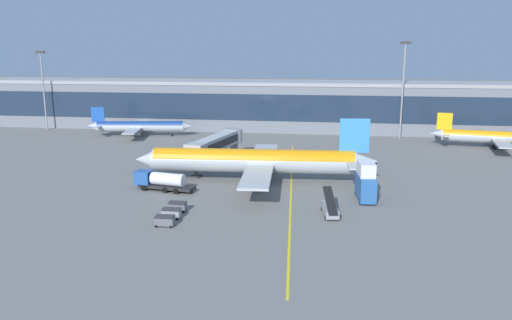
# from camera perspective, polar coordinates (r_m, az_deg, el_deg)

# --- Properties ---
(ground_plane) EXTENTS (700.00, 700.00, 0.00)m
(ground_plane) POSITION_cam_1_polar(r_m,az_deg,el_deg) (86.15, 0.17, -3.51)
(ground_plane) COLOR slate
(apron_lead_in_line) EXTENTS (5.83, 79.83, 0.01)m
(apron_lead_in_line) POSITION_cam_1_polar(r_m,az_deg,el_deg) (87.46, 4.06, -3.29)
(apron_lead_in_line) COLOR yellow
(apron_lead_in_line) RESTS_ON ground_plane
(terminal_building) EXTENTS (213.36, 17.31, 14.67)m
(terminal_building) POSITION_cam_1_polar(r_m,az_deg,el_deg) (151.26, 6.97, 6.22)
(terminal_building) COLOR slate
(terminal_building) RESTS_ON ground_plane
(main_airliner) EXTENTS (45.29, 35.90, 11.93)m
(main_airliner) POSITION_cam_1_polar(r_m,az_deg,el_deg) (91.11, -0.17, -0.08)
(main_airliner) COLOR #B2B7BC
(main_airliner) RESTS_ON ground_plane
(jet_bridge) EXTENTS (7.80, 22.28, 6.59)m
(jet_bridge) POSITION_cam_1_polar(r_m,az_deg,el_deg) (103.45, -4.45, 1.98)
(jet_bridge) COLOR #B2B7BC
(jet_bridge) RESTS_ON ground_plane
(fuel_tanker) EXTENTS (11.07, 4.39, 3.25)m
(fuel_tanker) POSITION_cam_1_polar(r_m,az_deg,el_deg) (87.26, -10.94, -2.34)
(fuel_tanker) COLOR #232326
(fuel_tanker) RESTS_ON ground_plane
(catering_lift) EXTENTS (3.12, 7.00, 6.30)m
(catering_lift) POSITION_cam_1_polar(r_m,az_deg,el_deg) (81.91, 12.53, -2.45)
(catering_lift) COLOR #285B9E
(catering_lift) RESTS_ON ground_plane
(belt_loader) EXTENTS (2.79, 7.02, 3.49)m
(belt_loader) POSITION_cam_1_polar(r_m,az_deg,el_deg) (74.08, 8.51, -5.56)
(belt_loader) COLOR gray
(belt_loader) RESTS_ON ground_plane
(baggage_cart_0) EXTENTS (2.69, 1.69, 1.48)m
(baggage_cart_0) POSITION_cam_1_polar(r_m,az_deg,el_deg) (70.05, -10.47, -6.89)
(baggage_cart_0) COLOR #595B60
(baggage_cart_0) RESTS_ON ground_plane
(baggage_cart_1) EXTENTS (2.69, 1.69, 1.48)m
(baggage_cart_1) POSITION_cam_1_polar(r_m,az_deg,el_deg) (72.93, -9.73, -6.07)
(baggage_cart_1) COLOR gray
(baggage_cart_1) RESTS_ON ground_plane
(baggage_cart_2) EXTENTS (2.69, 1.69, 1.48)m
(baggage_cart_2) POSITION_cam_1_polar(r_m,az_deg,el_deg) (75.85, -9.04, -5.31)
(baggage_cart_2) COLOR #595B60
(baggage_cart_2) RESTS_ON ground_plane
(commuter_jet_far) EXTENTS (33.49, 26.80, 8.45)m
(commuter_jet_far) POSITION_cam_1_polar(r_m,az_deg,el_deg) (135.40, 26.49, 2.36)
(commuter_jet_far) COLOR #B2B7BC
(commuter_jet_far) RESTS_ON ground_plane
(commuter_jet_near) EXTENTS (29.49, 23.48, 8.29)m
(commuter_jet_near) POSITION_cam_1_polar(r_m,az_deg,el_deg) (143.10, -13.26, 3.81)
(commuter_jet_near) COLOR #B2B7BC
(commuter_jet_near) RESTS_ON ground_plane
(apron_light_mast_0) EXTENTS (2.80, 0.50, 26.12)m
(apron_light_mast_0) POSITION_cam_1_polar(r_m,az_deg,el_deg) (139.99, 16.61, 8.47)
(apron_light_mast_0) COLOR gray
(apron_light_mast_0) RESTS_ON ground_plane
(apron_light_mast_2) EXTENTS (2.80, 0.50, 23.65)m
(apron_light_mast_2) POSITION_cam_1_polar(r_m,az_deg,el_deg) (162.76, -23.35, 8.03)
(apron_light_mast_2) COLOR gray
(apron_light_mast_2) RESTS_ON ground_plane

